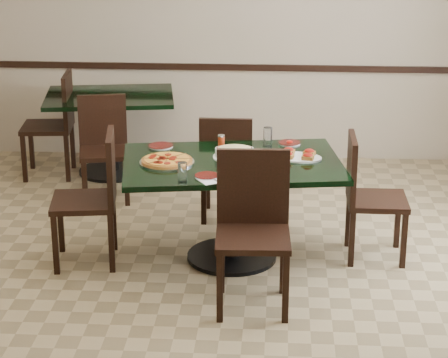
# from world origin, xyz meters

# --- Properties ---
(floor) EXTENTS (5.50, 5.50, 0.00)m
(floor) POSITION_xyz_m (0.00, 0.00, 0.00)
(floor) COLOR #89754F
(floor) RESTS_ON ground
(room_shell) EXTENTS (5.50, 5.50, 5.50)m
(room_shell) POSITION_xyz_m (1.02, 1.73, 1.17)
(room_shell) COLOR white
(room_shell) RESTS_ON floor
(main_table) EXTENTS (1.65, 1.19, 0.75)m
(main_table) POSITION_xyz_m (0.15, 0.29, 0.57)
(main_table) COLOR black
(main_table) RESTS_ON floor
(back_table) EXTENTS (1.27, 1.00, 0.75)m
(back_table) POSITION_xyz_m (-1.08, 2.16, 0.52)
(back_table) COLOR black
(back_table) RESTS_ON floor
(chair_far) EXTENTS (0.42, 0.42, 0.88)m
(chair_far) POSITION_xyz_m (0.06, 1.03, 0.49)
(chair_far) COLOR black
(chair_far) RESTS_ON floor
(chair_near) EXTENTS (0.49, 0.49, 1.01)m
(chair_near) POSITION_xyz_m (0.32, -0.36, 0.57)
(chair_near) COLOR black
(chair_near) RESTS_ON floor
(chair_right) EXTENTS (0.43, 0.43, 0.91)m
(chair_right) POSITION_xyz_m (1.11, 0.39, 0.51)
(chair_right) COLOR black
(chair_right) RESTS_ON floor
(chair_left) EXTENTS (0.51, 0.51, 0.96)m
(chair_left) POSITION_xyz_m (-0.81, 0.18, 0.54)
(chair_left) COLOR black
(chair_left) RESTS_ON floor
(back_chair_near) EXTENTS (0.49, 0.49, 0.88)m
(back_chair_near) POSITION_xyz_m (-1.02, 1.52, 0.49)
(back_chair_near) COLOR black
(back_chair_near) RESTS_ON floor
(back_chair_left) EXTENTS (0.49, 0.49, 0.96)m
(back_chair_left) POSITION_xyz_m (-1.56, 2.07, 0.54)
(back_chair_left) COLOR black
(back_chair_left) RESTS_ON floor
(pepperoni_pizza) EXTENTS (0.38, 0.38, 0.04)m
(pepperoni_pizza) POSITION_xyz_m (-0.30, 0.21, 0.77)
(pepperoni_pizza) COLOR silver
(pepperoni_pizza) RESTS_ON main_table
(lasagna_casserole) EXTENTS (0.31, 0.31, 0.09)m
(lasagna_casserole) POSITION_xyz_m (0.16, 0.36, 0.80)
(lasagna_casserole) COLOR silver
(lasagna_casserole) RESTS_ON main_table
(bread_basket) EXTENTS (0.27, 0.22, 0.10)m
(bread_basket) POSITION_xyz_m (0.32, 0.08, 0.79)
(bread_basket) COLOR brown
(bread_basket) RESTS_ON main_table
(bruschetta_platter) EXTENTS (0.39, 0.31, 0.05)m
(bruschetta_platter) POSITION_xyz_m (0.61, 0.38, 0.77)
(bruschetta_platter) COLOR silver
(bruschetta_platter) RESTS_ON main_table
(side_plate_near) EXTENTS (0.16, 0.16, 0.02)m
(side_plate_near) POSITION_xyz_m (0.00, -0.07, 0.76)
(side_plate_near) COLOR silver
(side_plate_near) RESTS_ON main_table
(side_plate_far_r) EXTENTS (0.17, 0.17, 0.03)m
(side_plate_far_r) POSITION_xyz_m (0.56, 0.72, 0.76)
(side_plate_far_r) COLOR silver
(side_plate_far_r) RESTS_ON main_table
(side_plate_far_l) EXTENTS (0.18, 0.18, 0.02)m
(side_plate_far_l) POSITION_xyz_m (-0.40, 0.59, 0.76)
(side_plate_far_l) COLOR silver
(side_plate_far_l) RESTS_ON main_table
(napkin_setting) EXTENTS (0.21, 0.21, 0.01)m
(napkin_setting) POSITION_xyz_m (0.04, -0.13, 0.75)
(napkin_setting) COLOR white
(napkin_setting) RESTS_ON main_table
(water_glass_a) EXTENTS (0.07, 0.07, 0.14)m
(water_glass_a) POSITION_xyz_m (0.39, 0.67, 0.82)
(water_glass_a) COLOR white
(water_glass_a) RESTS_ON main_table
(water_glass_b) EXTENTS (0.06, 0.06, 0.13)m
(water_glass_b) POSITION_xyz_m (-0.15, -0.17, 0.82)
(water_glass_b) COLOR white
(water_glass_b) RESTS_ON main_table
(pepper_shaker) EXTENTS (0.05, 0.05, 0.09)m
(pepper_shaker) POSITION_xyz_m (0.05, 0.63, 0.80)
(pepper_shaker) COLOR #B73E13
(pepper_shaker) RESTS_ON main_table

